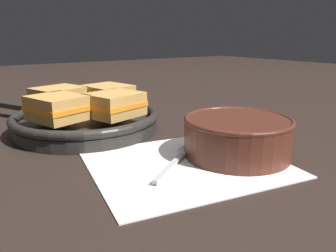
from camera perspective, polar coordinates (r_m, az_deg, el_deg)
name	(u,v)px	position (r m, az deg, el deg)	size (l,w,h in m)	color
ground_plane	(183,146)	(0.60, 2.69, -3.53)	(4.00, 4.00, 0.00)	black
napkin	(186,163)	(0.52, 3.20, -6.49)	(0.33, 0.30, 0.00)	white
soup_bowl	(237,134)	(0.55, 11.98, -1.45)	(0.18, 0.18, 0.07)	#4C2319
spoon	(183,154)	(0.54, 2.58, -4.87)	(0.15, 0.11, 0.01)	#B7B7BC
skillet	(86,121)	(0.72, -14.11, 0.85)	(0.31, 0.41, 0.04)	black
sandwich_near_left	(58,108)	(0.65, -18.61, 3.04)	(0.12, 0.12, 0.05)	#C18E47
sandwich_near_right	(114,104)	(0.66, -9.31, 3.74)	(0.12, 0.11, 0.05)	#C18E47
sandwich_far_left	(108,95)	(0.76, -10.43, 5.28)	(0.11, 0.12, 0.05)	#C18E47
sandwich_far_right	(59,98)	(0.76, -18.47, 4.68)	(0.12, 0.12, 0.05)	#C18E47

